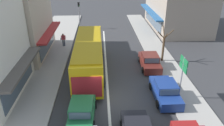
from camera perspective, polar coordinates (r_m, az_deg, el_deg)
name	(u,v)px	position (r m, az deg, el deg)	size (l,w,h in m)	color
ground_plane	(108,98)	(17.85, -1.01, -9.14)	(140.00, 140.00, 0.00)	#353538
lane_centre_line	(107,74)	(21.25, -1.43, -2.97)	(0.20, 28.00, 0.01)	silver
sidewalk_left	(41,66)	(23.84, -18.16, -0.81)	(5.20, 44.00, 0.14)	#A39E96
kerb_right	(164,63)	(23.95, 13.40, -0.09)	(2.80, 44.00, 0.12)	#A39E96
shopfront_mid_block	(12,25)	(26.75, -24.59, 9.11)	(8.12, 8.86, 7.21)	#B2A38E
building_right_far	(178,0)	(36.26, 16.81, 15.45)	(8.32, 12.80, 8.81)	gray
city_bus	(89,54)	(21.05, -6.08, 2.28)	(2.84, 10.89, 3.23)	yellow
hatchback_behind_bus_near	(82,111)	(15.53, -7.77, -12.23)	(1.94, 3.77, 1.54)	#1E6638
parked_sedan_kerb_second	(165,91)	(18.02, 13.72, -7.08)	(1.91, 4.21, 1.47)	navy
parked_sedan_kerb_third	(150,61)	(22.69, 9.81, 0.44)	(1.97, 4.24, 1.47)	#561E19
traffic_light_downstreet	(79,11)	(35.08, -8.63, 13.33)	(0.33, 0.24, 4.20)	gray
directional_road_sign	(183,68)	(17.34, 18.07, -1.26)	(0.10, 1.40, 3.60)	gray
street_tree_right	(163,46)	(23.86, 13.30, 4.24)	(1.69, 1.68, 3.76)	brown
pedestrian_with_handbag_near	(63,39)	(28.15, -12.61, 6.13)	(0.65, 0.32, 1.63)	#232838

